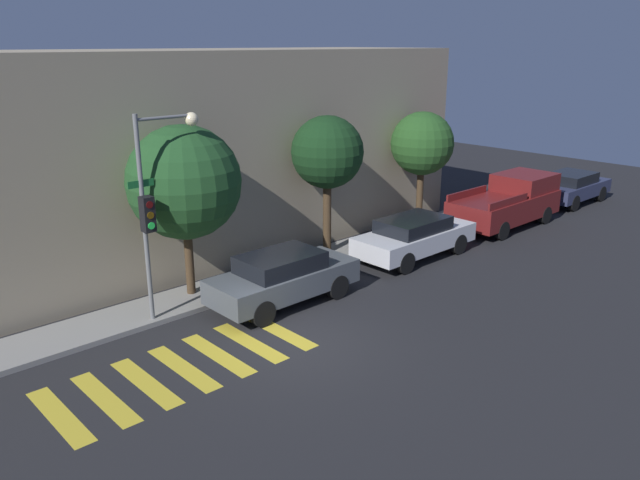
% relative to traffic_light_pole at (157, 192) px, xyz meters
% --- Properties ---
extents(ground_plane, '(60.00, 60.00, 0.00)m').
position_rel_traffic_light_pole_xyz_m(ground_plane, '(1.64, -3.37, -3.53)').
color(ground_plane, black).
extents(sidewalk, '(26.00, 1.73, 0.14)m').
position_rel_traffic_light_pole_xyz_m(sidewalk, '(1.64, 0.69, -3.46)').
color(sidewalk, gray).
rests_on(sidewalk, ground).
extents(building_row, '(26.00, 6.00, 6.90)m').
position_rel_traffic_light_pole_xyz_m(building_row, '(1.64, 4.96, -0.07)').
color(building_row, gray).
rests_on(building_row, ground).
extents(crosswalk, '(6.11, 2.60, 0.00)m').
position_rel_traffic_light_pole_xyz_m(crosswalk, '(-1.04, -2.57, -3.52)').
color(crosswalk, gold).
rests_on(crosswalk, ground).
extents(traffic_light_pole, '(2.08, 0.56, 5.50)m').
position_rel_traffic_light_pole_xyz_m(traffic_light_pole, '(0.00, 0.00, 0.00)').
color(traffic_light_pole, slate).
rests_on(traffic_light_pole, ground).
extents(sedan_near_corner, '(4.42, 1.78, 1.52)m').
position_rel_traffic_light_pole_xyz_m(sedan_near_corner, '(3.02, -1.27, -2.71)').
color(sedan_near_corner, '#4C5156').
rests_on(sedan_near_corner, ground).
extents(sedan_middle, '(4.66, 1.83, 1.45)m').
position_rel_traffic_light_pole_xyz_m(sedan_middle, '(8.86, -1.27, -2.74)').
color(sedan_middle, silver).
rests_on(sedan_middle, ground).
extents(pickup_truck, '(5.22, 2.13, 1.97)m').
position_rel_traffic_light_pole_xyz_m(pickup_truck, '(14.84, -1.27, -2.53)').
color(pickup_truck, maroon).
rests_on(pickup_truck, ground).
extents(sedan_far_end, '(4.31, 1.88, 1.43)m').
position_rel_traffic_light_pole_xyz_m(sedan_far_end, '(20.23, -1.27, -2.75)').
color(sedan_far_end, '#2D3351').
rests_on(sedan_far_end, ground).
extents(tree_near_corner, '(3.20, 3.20, 5.04)m').
position_rel_traffic_light_pole_xyz_m(tree_near_corner, '(1.34, 0.92, -0.10)').
color(tree_near_corner, '#42301E').
rests_on(tree_near_corner, ground).
extents(tree_midblock, '(2.44, 2.44, 4.86)m').
position_rel_traffic_light_pole_xyz_m(tree_midblock, '(6.80, 0.92, 0.09)').
color(tree_midblock, '#42301E').
rests_on(tree_midblock, ground).
extents(tree_far_end, '(2.44, 2.44, 4.63)m').
position_rel_traffic_light_pole_xyz_m(tree_far_end, '(11.85, 0.92, -0.15)').
color(tree_far_end, '#42301E').
rests_on(tree_far_end, ground).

